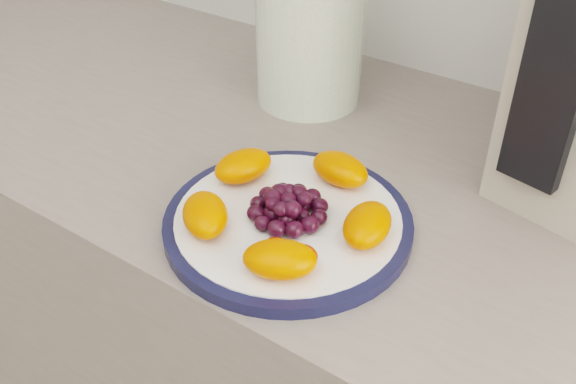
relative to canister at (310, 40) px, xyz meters
The scene contains 5 objects.
plate_rim 0.32m from the canister, 61.00° to the right, with size 0.28×0.28×0.01m, color #121533.
plate_face 0.32m from the canister, 61.00° to the right, with size 0.25×0.25×0.02m, color white.
canister is the anchor object (origin of this frame).
appliance_panel 0.39m from the canister, 16.90° to the right, with size 0.07×0.02×0.29m, color black.
fruit_plate 0.32m from the canister, 61.11° to the right, with size 0.24×0.24×0.04m.
Camera 1 is at (0.24, 0.58, 1.36)m, focal length 40.00 mm.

